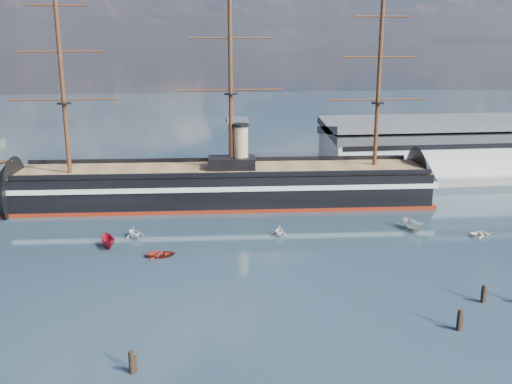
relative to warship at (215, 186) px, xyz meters
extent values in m
plane|color=black|center=(3.14, -20.00, -4.04)|extent=(600.00, 600.00, 0.00)
cube|color=slate|center=(13.14, 16.00, -4.04)|extent=(180.00, 18.00, 2.00)
cube|color=#B7BABC|center=(61.14, 20.00, 2.96)|extent=(62.00, 20.00, 10.00)
cube|color=#3F4247|center=(61.14, 20.00, 8.56)|extent=(63.00, 21.00, 2.00)
cube|color=silver|center=(6.14, 13.00, 4.96)|extent=(4.00, 4.00, 14.00)
cube|color=#3F4247|center=(6.14, 13.00, 12.46)|extent=(5.00, 5.00, 1.00)
cube|color=black|center=(1.73, 0.00, -0.04)|extent=(88.76, 20.92, 7.00)
cube|color=silver|center=(1.73, 0.00, 1.16)|extent=(90.77, 21.27, 1.00)
cube|color=maroon|center=(1.73, 0.00, -3.69)|extent=(90.77, 21.23, 0.90)
cone|color=black|center=(-44.77, 0.00, -0.34)|extent=(14.86, 16.44, 15.68)
cone|color=black|center=(48.23, 0.00, -0.34)|extent=(11.86, 16.27, 15.68)
cube|color=brown|center=(1.73, 0.00, 3.56)|extent=(88.69, 19.64, 0.40)
cube|color=black|center=(3.73, 0.00, 4.96)|extent=(10.32, 6.55, 2.50)
cylinder|color=tan|center=(5.73, 0.00, 8.46)|extent=(3.20, 3.20, 9.00)
cylinder|color=#381E0F|center=(-30.27, 0.00, 22.76)|extent=(0.90, 0.90, 38.00)
cylinder|color=#381E0F|center=(3.73, 0.00, 24.76)|extent=(0.90, 0.90, 42.00)
cylinder|color=#381E0F|center=(35.73, 0.00, 21.76)|extent=(0.90, 0.90, 36.00)
imported|color=maroon|center=(-19.75, -25.15, -4.04)|extent=(6.48, 4.00, 2.44)
imported|color=maroon|center=(-10.59, -30.84, -4.04)|extent=(1.22, 3.03, 1.41)
imported|color=beige|center=(35.98, -22.90, -4.04)|extent=(6.57, 3.54, 2.49)
imported|color=silver|center=(-15.76, -20.56, -4.04)|extent=(6.82, 5.52, 2.31)
imported|color=silver|center=(47.31, -27.90, -4.04)|extent=(1.21, 2.89, 1.34)
imported|color=white|center=(10.51, -22.66, -4.04)|extent=(5.91, 3.64, 2.01)
cylinder|color=black|center=(-12.40, -64.97, -4.04)|extent=(0.64, 0.64, 3.28)
cylinder|color=black|center=(26.73, -60.43, -4.04)|extent=(0.64, 0.64, 3.45)
cylinder|color=black|center=(33.62, -53.45, -4.04)|extent=(0.64, 0.64, 3.21)
camera|label=1|loc=(-5.87, -120.35, 30.46)|focal=40.00mm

